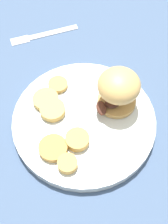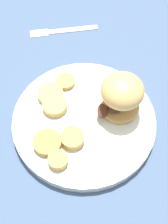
{
  "view_description": "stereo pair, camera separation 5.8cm",
  "coord_description": "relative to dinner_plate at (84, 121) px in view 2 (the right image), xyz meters",
  "views": [
    {
      "loc": [
        0.31,
        0.08,
        0.58
      ],
      "look_at": [
        0.0,
        0.0,
        0.05
      ],
      "focal_mm": 50.0,
      "sensor_mm": 36.0,
      "label": 1
    },
    {
      "loc": [
        0.29,
        0.13,
        0.58
      ],
      "look_at": [
        0.0,
        0.0,
        0.05
      ],
      "focal_mm": 50.0,
      "sensor_mm": 36.0,
      "label": 2
    }
  ],
  "objects": [
    {
      "name": "potato_round_5",
      "position": [
        0.08,
        -0.04,
        0.02
      ],
      "size": [
        0.06,
        0.06,
        0.01
      ],
      "primitive_type": "cylinder",
      "color": "#BC8942",
      "rests_on": "dinner_plate"
    },
    {
      "name": "fork",
      "position": [
        -0.23,
        -0.16,
        -0.01
      ],
      "size": [
        0.11,
        0.16,
        0.0
      ],
      "color": "silver",
      "rests_on": "ground_plane"
    },
    {
      "name": "potato_round_3",
      "position": [
        0.11,
        -0.01,
        0.02
      ],
      "size": [
        0.04,
        0.04,
        0.01
      ],
      "primitive_type": "cylinder",
      "color": "tan",
      "rests_on": "dinner_plate"
    },
    {
      "name": "potato_round_1",
      "position": [
        0.0,
        -0.07,
        0.02
      ],
      "size": [
        0.05,
        0.05,
        0.01
      ],
      "primitive_type": "cylinder",
      "color": "tan",
      "rests_on": "dinner_plate"
    },
    {
      "name": "sandwich",
      "position": [
        -0.05,
        0.06,
        0.06
      ],
      "size": [
        0.1,
        0.09,
        0.09
      ],
      "color": "tan",
      "rests_on": "dinner_plate"
    },
    {
      "name": "potato_round_0",
      "position": [
        -0.07,
        -0.07,
        0.01
      ],
      "size": [
        0.04,
        0.04,
        0.01
      ],
      "primitive_type": "cylinder",
      "color": "tan",
      "rests_on": "dinner_plate"
    },
    {
      "name": "potato_round_2",
      "position": [
        0.05,
        -0.0,
        0.02
      ],
      "size": [
        0.05,
        0.05,
        0.02
      ],
      "primitive_type": "cylinder",
      "color": "tan",
      "rests_on": "dinner_plate"
    },
    {
      "name": "potato_round_4",
      "position": [
        -0.02,
        -0.09,
        0.02
      ],
      "size": [
        0.05,
        0.05,
        0.01
      ],
      "primitive_type": "cylinder",
      "color": "tan",
      "rests_on": "dinner_plate"
    },
    {
      "name": "ground_plane",
      "position": [
        0.0,
        0.0,
        -0.01
      ],
      "size": [
        4.0,
        4.0,
        0.0
      ],
      "primitive_type": "plane",
      "color": "#3D5170"
    },
    {
      "name": "dinner_plate",
      "position": [
        0.0,
        0.0,
        0.0
      ],
      "size": [
        0.3,
        0.3,
        0.02
      ],
      "color": "silver",
      "rests_on": "ground_plane"
    }
  ]
}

